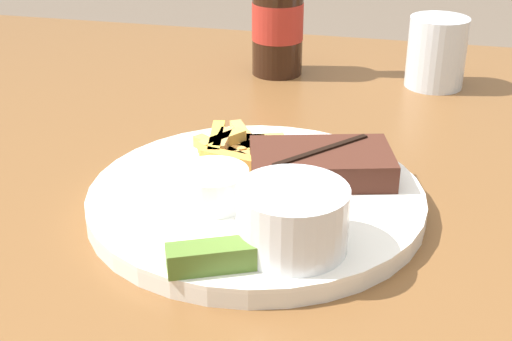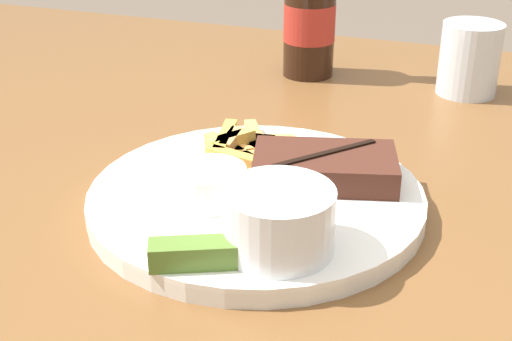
{
  "view_description": "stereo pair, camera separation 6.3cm",
  "coord_description": "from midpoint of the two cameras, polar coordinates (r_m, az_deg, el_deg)",
  "views": [
    {
      "loc": [
        0.13,
        -0.55,
        1.07
      ],
      "look_at": [
        0.0,
        0.0,
        0.79
      ],
      "focal_mm": 50.0,
      "sensor_mm": 36.0,
      "label": 1
    },
    {
      "loc": [
        0.19,
        -0.54,
        1.07
      ],
      "look_at": [
        0.0,
        0.0,
        0.79
      ],
      "focal_mm": 50.0,
      "sensor_mm": 36.0,
      "label": 2
    }
  ],
  "objects": [
    {
      "name": "fries_pile",
      "position": [
        0.71,
        1.54,
        1.9
      ],
      "size": [
        0.1,
        0.12,
        0.02
      ],
      "color": "#E7A053",
      "rests_on": "dinner_plate"
    },
    {
      "name": "dinner_plate",
      "position": [
        0.65,
        2.8,
        -2.37
      ],
      "size": [
        0.3,
        0.3,
        0.02
      ],
      "color": "white",
      "rests_on": "dining_table"
    },
    {
      "name": "dipping_sauce_cup",
      "position": [
        0.62,
        -0.74,
        -1.06
      ],
      "size": [
        0.06,
        0.06,
        0.03
      ],
      "color": "silver",
      "rests_on": "dinner_plate"
    },
    {
      "name": "pickle_spear",
      "position": [
        0.54,
        -1.59,
        -6.68
      ],
      "size": [
        0.08,
        0.05,
        0.02
      ],
      "color": "#567A2D",
      "rests_on": "dinner_plate"
    },
    {
      "name": "beer_bottle",
      "position": [
        0.98,
        6.19,
        11.88
      ],
      "size": [
        0.07,
        0.07,
        0.22
      ],
      "color": "black",
      "rests_on": "dining_table"
    },
    {
      "name": "fork_utensil",
      "position": [
        0.69,
        -2.08,
        0.67
      ],
      "size": [
        0.13,
        0.07,
        0.0
      ],
      "rotation": [
        0.0,
        0.0,
        5.84
      ],
      "color": "#B7B7BC",
      "rests_on": "dinner_plate"
    },
    {
      "name": "steak_portion",
      "position": [
        0.66,
        8.26,
        0.24
      ],
      "size": [
        0.15,
        0.11,
        0.03
      ],
      "color": "#472319",
      "rests_on": "dinner_plate"
    },
    {
      "name": "dining_table",
      "position": [
        0.69,
        2.66,
        -8.06
      ],
      "size": [
        1.47,
        1.18,
        0.75
      ],
      "color": "brown",
      "rests_on": "ground_plane"
    },
    {
      "name": "coleslaw_cup",
      "position": [
        0.55,
        5.16,
        -3.76
      ],
      "size": [
        0.09,
        0.09,
        0.05
      ],
      "color": "white",
      "rests_on": "dinner_plate"
    },
    {
      "name": "drinking_glass",
      "position": [
        0.96,
        18.56,
        8.43
      ],
      "size": [
        0.08,
        0.08,
        0.09
      ],
      "color": "silver",
      "rests_on": "dining_table"
    }
  ]
}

